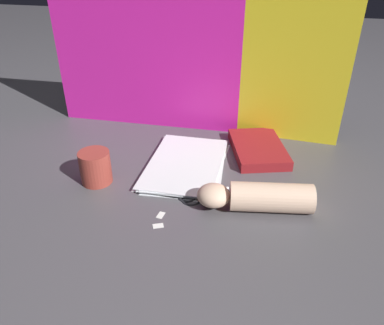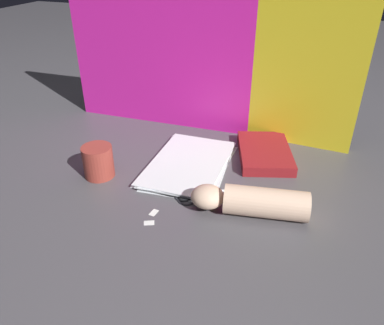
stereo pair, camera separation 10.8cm
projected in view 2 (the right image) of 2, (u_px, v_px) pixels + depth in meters
The scene contains 10 objects.
ground_plane at pixel (188, 182), 1.10m from camera, with size 6.00×6.00×0.00m, color #4C494F.
backdrop_panel_left at pixel (183, 52), 1.30m from camera, with size 0.86×0.04×0.56m.
backdrop_panel_center at pixel (278, 63), 1.20m from camera, with size 0.54×0.05×0.54m.
paper_stack at pixel (190, 164), 1.17m from camera, with size 0.25×0.37×0.02m.
book_closed at pixel (265, 153), 1.22m from camera, with size 0.23×0.29×0.03m.
scissors at pixel (192, 195), 1.04m from camera, with size 0.14×0.15×0.01m.
hand_forearm at pixel (251, 201), 0.95m from camera, with size 0.31×0.13×0.08m.
paper_scrap_near at pixel (149, 223), 0.94m from camera, with size 0.03×0.03×0.00m.
paper_scrap_mid at pixel (154, 212), 0.97m from camera, with size 0.02×0.03×0.00m.
mug at pixel (98, 162), 1.10m from camera, with size 0.09×0.09×0.10m.
Camera 2 is at (0.32, -0.86, 0.61)m, focal length 35.00 mm.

